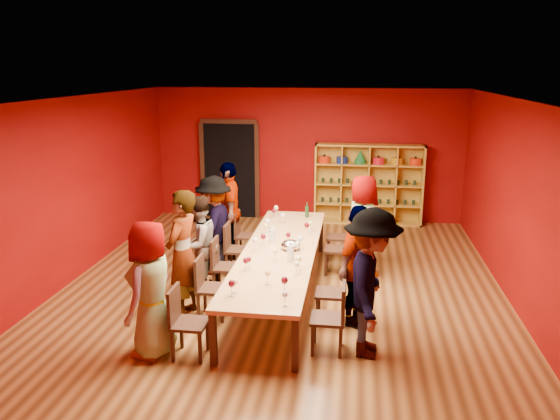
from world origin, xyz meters
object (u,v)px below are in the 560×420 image
object	(u,v)px
person_left_3	(214,225)
chair_person_right_3	(341,246)
chair_person_left_3	(234,246)
person_right_1	(357,266)
chair_person_right_1	(337,289)
tasting_table	(280,253)
person_left_4	(229,211)
shelving_unit	(368,180)
chair_person_right_4	(342,234)
person_left_0	(151,289)
chair_person_left_4	(243,232)
chair_person_left_1	(207,284)
person_left_2	(198,245)
wine_bottle	(307,212)
person_right_3	(363,226)
chair_person_left_0	(183,318)
chair_person_right_0	(334,314)
person_right_0	(371,284)
person_right_4	(359,221)
spittoon_bowl	(291,245)
person_left_1	(182,254)
chair_person_left_2	(222,263)

from	to	relation	value
person_left_3	chair_person_right_3	xyz separation A→B (m)	(2.15, 0.27, -0.35)
chair_person_left_3	person_right_1	world-z (taller)	person_right_1
chair_person_right_1	tasting_table	bearing A→B (deg)	137.96
person_left_4	chair_person_left_3	bearing A→B (deg)	2.04
shelving_unit	chair_person_right_4	size ratio (longest dim) A/B	2.70
person_left_0	person_right_1	size ratio (longest dim) A/B	1.01
shelving_unit	chair_person_left_4	xyz separation A→B (m)	(-2.31, -2.73, -0.49)
chair_person_left_1	person_left_2	world-z (taller)	person_left_2
wine_bottle	person_right_3	bearing A→B (deg)	-38.92
chair_person_left_0	person_right_1	world-z (taller)	person_right_1
wine_bottle	chair_person_left_4	bearing A→B (deg)	-165.74
person_left_2	chair_person_left_3	world-z (taller)	person_left_2
person_left_2	chair_person_right_0	size ratio (longest dim) A/B	1.75
tasting_table	person_right_0	xyz separation A→B (m)	(1.35, -1.62, 0.23)
chair_person_left_4	chair_person_right_4	distance (m)	1.83
chair_person_left_3	chair_person_right_3	size ratio (longest dim) A/B	1.00
person_left_3	tasting_table	bearing A→B (deg)	62.56
person_right_4	spittoon_bowl	xyz separation A→B (m)	(-1.05, -1.74, 0.06)
person_right_3	person_left_1	bearing A→B (deg)	104.03
chair_person_left_3	person_left_3	bearing A→B (deg)	180.00
chair_person_left_4	chair_person_right_1	size ratio (longest dim) A/B	1.00
chair_person_left_2	person_right_1	world-z (taller)	person_right_1
tasting_table	chair_person_left_0	world-z (taller)	chair_person_left_0
person_right_1	chair_person_left_2	bearing A→B (deg)	91.14
person_left_3	chair_person_left_3	bearing A→B (deg)	95.13
person_left_2	spittoon_bowl	bearing A→B (deg)	116.13
wine_bottle	chair_person_left_1	bearing A→B (deg)	-112.53
person_right_0	wine_bottle	bearing A→B (deg)	21.35
tasting_table	chair_person_right_4	bearing A→B (deg)	62.58
person_right_1	person_right_3	xyz separation A→B (m)	(0.09, 1.88, 0.02)
person_left_2	chair_person_right_4	size ratio (longest dim) A/B	1.75
shelving_unit	person_left_2	xyz separation A→B (m)	(-2.68, -4.36, -0.20)
tasting_table	spittoon_bowl	bearing A→B (deg)	5.86
tasting_table	person_left_0	distance (m)	2.38
chair_person_left_0	chair_person_right_3	xyz separation A→B (m)	(1.82, 3.05, 0.00)
person_left_1	person_right_0	distance (m)	2.70
person_left_3	person_right_3	distance (m)	2.51
person_right_3	chair_person_left_2	bearing A→B (deg)	93.19
person_left_2	person_right_1	xyz separation A→B (m)	(2.45, -0.78, 0.07)
chair_person_right_0	chair_person_left_1	bearing A→B (deg)	158.22
wine_bottle	person_left_2	bearing A→B (deg)	-128.29
chair_person_right_0	chair_person_right_3	xyz separation A→B (m)	(0.00, 2.68, 0.00)
person_left_1	tasting_table	bearing A→B (deg)	133.95
person_left_3	chair_person_right_3	bearing A→B (deg)	102.24
tasting_table	chair_person_left_4	xyz separation A→B (m)	(-0.91, 1.59, -0.20)
spittoon_bowl	person_left_1	bearing A→B (deg)	-147.31
person_left_1	person_right_0	bearing A→B (deg)	82.87
chair_person_left_0	chair_person_right_0	world-z (taller)	same
chair_person_right_1	chair_person_right_4	size ratio (longest dim) A/B	1.00
person_left_1	person_left_2	xyz separation A→B (m)	(-0.03, 0.85, -0.14)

